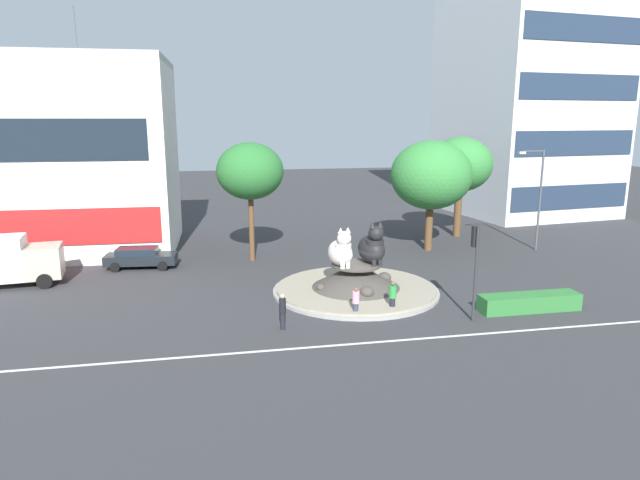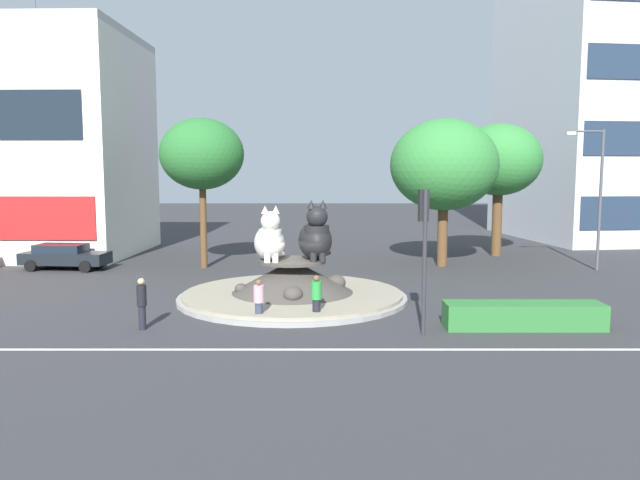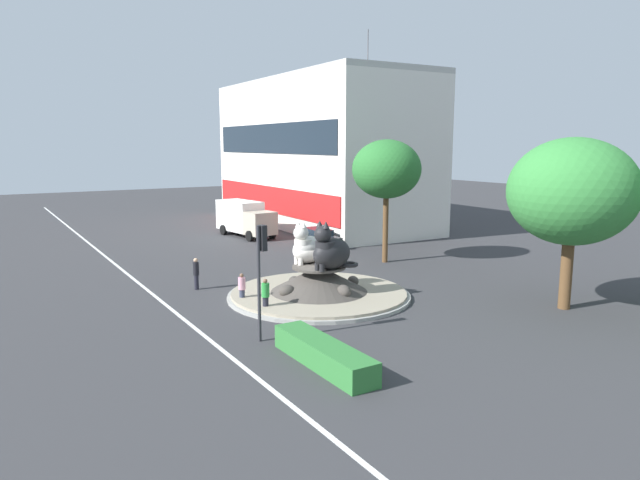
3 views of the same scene
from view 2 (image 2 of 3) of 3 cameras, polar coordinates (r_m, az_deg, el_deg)
ground_plane at (r=26.24m, az=-2.56°, el=-5.54°), size 160.00×160.00×0.00m
lane_centreline at (r=19.05m, az=-3.57°, el=-10.14°), size 112.00×0.20×0.01m
roundabout_island at (r=26.11m, az=-2.56°, el=-4.15°), size 9.73×9.73×1.70m
cat_statue_white at (r=25.75m, az=-4.69°, el=-0.03°), size 1.61×2.50×2.33m
cat_statue_black at (r=25.87m, az=-0.40°, el=0.21°), size 1.72×2.67×2.56m
traffic_light_mast at (r=20.47m, az=9.66°, el=0.58°), size 0.35×0.46×4.83m
office_tower at (r=56.58m, az=25.84°, el=15.91°), size 16.15×16.77×30.78m
clipped_hedge_strip at (r=22.52m, az=18.43°, el=-6.69°), size 5.46×1.20×0.90m
broadleaf_tree_behind_island at (r=35.62m, az=11.48°, el=6.85°), size 6.09×6.09×8.40m
second_tree_near_tower at (r=34.95m, az=-10.94°, el=7.83°), size 4.67×4.67×8.39m
third_tree_left at (r=40.96m, az=16.32°, el=7.12°), size 5.38×5.38×8.47m
streetlight_arm at (r=36.69m, az=24.38°, el=4.26°), size 2.10×0.24×7.68m
pedestrian_pink_shirt at (r=22.26m, az=-5.72°, el=-5.59°), size 0.37×0.37×1.56m
pedestrian_black_shirt at (r=21.98m, az=-16.27°, el=-5.57°), size 0.33×0.33×1.80m
pedestrian_green_shirt at (r=22.45m, az=-0.34°, el=-5.31°), size 0.39×0.39×1.66m
sedan_on_far_lane at (r=36.82m, az=-22.70°, el=-1.38°), size 4.84×2.26×1.42m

